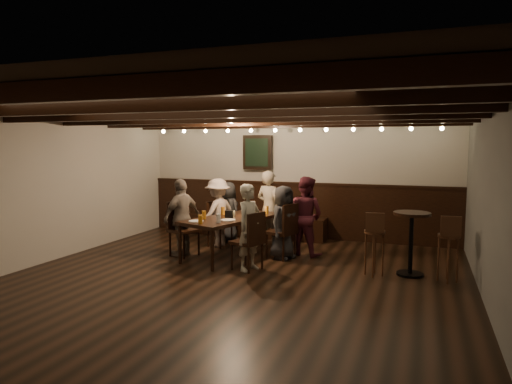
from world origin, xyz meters
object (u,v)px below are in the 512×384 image
at_px(person_bench_right, 305,216).
at_px(person_right_far, 249,227).
at_px(chair_left_near, 219,233).
at_px(chair_left_far, 184,239).
at_px(bar_stool_left, 374,252).
at_px(chair_right_near, 282,241).
at_px(dining_table, 232,220).
at_px(person_right_near, 283,222).
at_px(person_left_near, 218,213).
at_px(high_top_table, 411,234).
at_px(person_left_far, 182,217).
at_px(person_bench_left, 228,212).
at_px(bar_stool_right, 448,257).
at_px(chair_right_far, 248,252).
at_px(person_bench_centre, 269,209).

xyz_separation_m(person_bench_right, person_right_far, (-0.56, -1.24, -0.02)).
xyz_separation_m(chair_left_near, chair_left_far, (-0.28, -0.86, 0.03)).
height_order(chair_left_near, bar_stool_left, bar_stool_left).
relative_size(chair_right_near, person_bench_right, 0.68).
bearing_deg(dining_table, person_right_near, 30.96).
bearing_deg(person_left_near, person_bench_right, 105.26).
relative_size(person_right_near, high_top_table, 1.32).
distance_m(person_left_far, person_right_far, 1.50).
bearing_deg(person_left_near, person_bench_left, -161.57).
xyz_separation_m(dining_table, bar_stool_left, (2.40, -0.31, -0.28)).
bearing_deg(person_bench_left, bar_stool_left, 172.02).
relative_size(person_left_near, high_top_table, 1.37).
relative_size(person_bench_right, high_top_table, 1.46).
relative_size(chair_right_near, bar_stool_right, 0.98).
relative_size(chair_right_far, person_left_near, 0.70).
xyz_separation_m(person_right_near, bar_stool_left, (1.54, -0.51, -0.26)).
bearing_deg(dining_table, chair_left_near, 147.92).
relative_size(person_left_near, bar_stool_left, 1.35).
bearing_deg(person_right_far, bar_stool_left, -61.25).
bearing_deg(person_bench_right, bar_stool_left, 162.71).
relative_size(dining_table, person_bench_right, 1.46).
bearing_deg(person_left_far, bar_stool_left, 105.92).
bearing_deg(person_bench_left, person_right_far, 140.71).
bearing_deg(high_top_table, person_bench_left, 160.37).
bearing_deg(person_left_far, person_bench_left, -173.66).
height_order(chair_right_near, high_top_table, high_top_table).
bearing_deg(high_top_table, person_left_far, -178.60).
height_order(chair_right_near, chair_right_far, chair_right_near).
relative_size(chair_left_far, chair_right_far, 1.04).
relative_size(chair_right_far, person_bench_right, 0.66).
bearing_deg(dining_table, bar_stool_right, 13.53).
relative_size(person_left_far, person_right_near, 1.08).
distance_m(chair_right_near, bar_stool_right, 2.61).
bearing_deg(person_bench_right, person_right_near, 71.57).
xyz_separation_m(person_right_far, high_top_table, (2.32, 0.55, -0.05)).
bearing_deg(bar_stool_right, person_left_far, 173.70).
height_order(chair_right_near, person_left_near, person_left_near).
bearing_deg(bar_stool_left, chair_right_far, -175.33).
distance_m(dining_table, chair_left_far, 0.92).
bearing_deg(person_right_near, high_top_table, -80.52).
distance_m(person_bench_left, person_bench_centre, 0.92).
bearing_deg(bar_stool_left, chair_left_far, 172.44).
bearing_deg(person_left_far, chair_right_far, 90.00).
height_order(person_left_far, person_right_near, person_left_far).
bearing_deg(person_bench_left, chair_right_near, 164.47).
bearing_deg(chair_left_near, chair_right_near, 90.00).
bearing_deg(high_top_table, bar_stool_left, -157.65).
bearing_deg(chair_right_near, bar_stool_right, -82.38).
distance_m(chair_left_far, chair_right_near, 1.70).
relative_size(person_right_far, bar_stool_right, 1.39).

